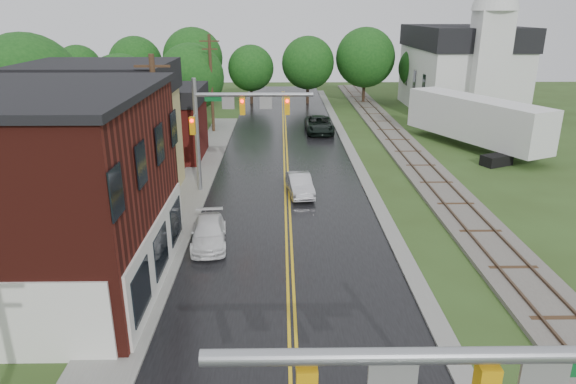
{
  "coord_description": "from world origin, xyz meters",
  "views": [
    {
      "loc": [
        -0.39,
        -4.32,
        11.04
      ],
      "look_at": [
        -0.08,
        16.9,
        3.5
      ],
      "focal_mm": 32.0,
      "sensor_mm": 36.0,
      "label": 1
    }
  ],
  "objects_px": {
    "suv_dark": "(319,125)",
    "pickup_white": "(209,233)",
    "tree_left_c": "(123,91)",
    "tree_left_e": "(192,79)",
    "church": "(464,60)",
    "traffic_signal_far": "(230,115)",
    "sedan_silver": "(300,185)",
    "utility_pole_b": "(158,138)",
    "semi_trailer": "(475,119)",
    "utility_pole_c": "(211,82)",
    "tree_left_b": "(30,91)"
  },
  "relations": [
    {
      "from": "suv_dark",
      "to": "pickup_white",
      "type": "relative_size",
      "value": 1.32
    },
    {
      "from": "tree_left_c",
      "to": "suv_dark",
      "type": "distance_m",
      "value": 17.92
    },
    {
      "from": "suv_dark",
      "to": "tree_left_e",
      "type": "bearing_deg",
      "value": 168.34
    },
    {
      "from": "church",
      "to": "suv_dark",
      "type": "bearing_deg",
      "value": -148.82
    },
    {
      "from": "church",
      "to": "pickup_white",
      "type": "xyz_separation_m",
      "value": [
        -23.99,
        -34.73,
        -5.23
      ]
    },
    {
      "from": "church",
      "to": "tree_left_c",
      "type": "relative_size",
      "value": 2.61
    },
    {
      "from": "suv_dark",
      "to": "traffic_signal_far",
      "type": "bearing_deg",
      "value": -113.07
    },
    {
      "from": "sedan_silver",
      "to": "church",
      "type": "bearing_deg",
      "value": 48.16
    },
    {
      "from": "church",
      "to": "pickup_white",
      "type": "distance_m",
      "value": 42.53
    },
    {
      "from": "tree_left_e",
      "to": "pickup_white",
      "type": "relative_size",
      "value": 1.96
    },
    {
      "from": "suv_dark",
      "to": "utility_pole_b",
      "type": "bearing_deg",
      "value": -115.98
    },
    {
      "from": "traffic_signal_far",
      "to": "utility_pole_b",
      "type": "distance_m",
      "value": 6.01
    },
    {
      "from": "suv_dark",
      "to": "semi_trailer",
      "type": "relative_size",
      "value": 0.4
    },
    {
      "from": "suv_dark",
      "to": "sedan_silver",
      "type": "xyz_separation_m",
      "value": [
        -2.47,
        -17.37,
        -0.11
      ]
    },
    {
      "from": "church",
      "to": "utility_pole_c",
      "type": "height_order",
      "value": "church"
    },
    {
      "from": "utility_pole_b",
      "to": "utility_pole_c",
      "type": "xyz_separation_m",
      "value": [
        0.0,
        22.0,
        0.0
      ]
    },
    {
      "from": "utility_pole_b",
      "to": "tree_left_b",
      "type": "bearing_deg",
      "value": 138.14
    },
    {
      "from": "traffic_signal_far",
      "to": "pickup_white",
      "type": "xyz_separation_m",
      "value": [
        -0.52,
        -7.99,
        -4.37
      ]
    },
    {
      "from": "tree_left_c",
      "to": "sedan_silver",
      "type": "xyz_separation_m",
      "value": [
        14.65,
        -13.65,
        -3.86
      ]
    },
    {
      "from": "tree_left_b",
      "to": "pickup_white",
      "type": "height_order",
      "value": "tree_left_b"
    },
    {
      "from": "tree_left_c",
      "to": "sedan_silver",
      "type": "bearing_deg",
      "value": -42.98
    },
    {
      "from": "traffic_signal_far",
      "to": "tree_left_c",
      "type": "bearing_deg",
      "value": 128.82
    },
    {
      "from": "tree_left_c",
      "to": "sedan_silver",
      "type": "relative_size",
      "value": 1.94
    },
    {
      "from": "suv_dark",
      "to": "church",
      "type": "bearing_deg",
      "value": 30.19
    },
    {
      "from": "utility_pole_c",
      "to": "tree_left_e",
      "type": "bearing_deg",
      "value": 137.16
    },
    {
      "from": "suv_dark",
      "to": "sedan_silver",
      "type": "relative_size",
      "value": 1.39
    },
    {
      "from": "tree_left_e",
      "to": "semi_trailer",
      "type": "height_order",
      "value": "tree_left_e"
    },
    {
      "from": "traffic_signal_far",
      "to": "utility_pole_b",
      "type": "relative_size",
      "value": 0.82
    },
    {
      "from": "utility_pole_c",
      "to": "semi_trailer",
      "type": "bearing_deg",
      "value": -15.73
    },
    {
      "from": "sedan_silver",
      "to": "pickup_white",
      "type": "relative_size",
      "value": 0.95
    },
    {
      "from": "tree_left_b",
      "to": "suv_dark",
      "type": "bearing_deg",
      "value": 29.02
    },
    {
      "from": "church",
      "to": "traffic_signal_far",
      "type": "bearing_deg",
      "value": -131.27
    },
    {
      "from": "tree_left_c",
      "to": "tree_left_e",
      "type": "relative_size",
      "value": 0.94
    },
    {
      "from": "tree_left_e",
      "to": "semi_trailer",
      "type": "distance_m",
      "value": 26.13
    },
    {
      "from": "suv_dark",
      "to": "sedan_silver",
      "type": "distance_m",
      "value": 17.54
    },
    {
      "from": "utility_pole_c",
      "to": "pickup_white",
      "type": "distance_m",
      "value": 25.48
    },
    {
      "from": "traffic_signal_far",
      "to": "tree_left_c",
      "type": "distance_m",
      "value": 16.56
    },
    {
      "from": "utility_pole_c",
      "to": "semi_trailer",
      "type": "height_order",
      "value": "utility_pole_c"
    },
    {
      "from": "utility_pole_c",
      "to": "tree_left_b",
      "type": "relative_size",
      "value": 0.93
    },
    {
      "from": "church",
      "to": "tree_left_c",
      "type": "xyz_separation_m",
      "value": [
        -33.85,
        -13.84,
        -1.32
      ]
    },
    {
      "from": "tree_left_b",
      "to": "semi_trailer",
      "type": "distance_m",
      "value": 34.32
    },
    {
      "from": "utility_pole_b",
      "to": "sedan_silver",
      "type": "distance_m",
      "value": 9.61
    },
    {
      "from": "church",
      "to": "tree_left_e",
      "type": "bearing_deg",
      "value": -164.8
    },
    {
      "from": "traffic_signal_far",
      "to": "tree_left_b",
      "type": "xyz_separation_m",
      "value": [
        -14.38,
        4.9,
        0.74
      ]
    },
    {
      "from": "traffic_signal_far",
      "to": "utility_pole_b",
      "type": "xyz_separation_m",
      "value": [
        -3.33,
        -5.0,
        -0.25
      ]
    },
    {
      "from": "suv_dark",
      "to": "utility_pole_c",
      "type": "bearing_deg",
      "value": 176.82
    },
    {
      "from": "utility_pole_b",
      "to": "pickup_white",
      "type": "xyz_separation_m",
      "value": [
        2.81,
        -2.99,
        -4.12
      ]
    },
    {
      "from": "utility_pole_c",
      "to": "tree_left_c",
      "type": "xyz_separation_m",
      "value": [
        -7.05,
        -4.1,
        -0.21
      ]
    },
    {
      "from": "tree_left_c",
      "to": "suv_dark",
      "type": "bearing_deg",
      "value": 12.25
    },
    {
      "from": "tree_left_b",
      "to": "tree_left_e",
      "type": "relative_size",
      "value": 1.19
    }
  ]
}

